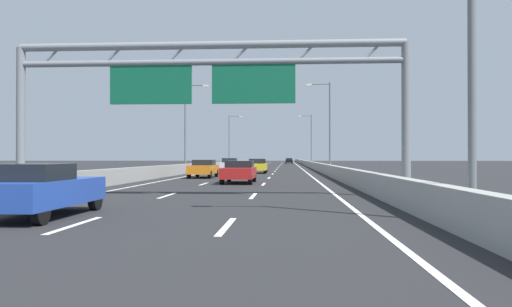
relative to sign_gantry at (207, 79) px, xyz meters
name	(u,v)px	position (x,y,z in m)	size (l,w,h in m)	color
ground_plane	(271,165)	(0.07, 78.89, -4.81)	(260.00, 260.00, 0.00)	#262628
lane_dash_left_1	(75,225)	(-1.73, -8.61, -4.81)	(0.16, 3.00, 0.01)	white
lane_dash_left_2	(167,196)	(-1.73, 0.39, -4.81)	(0.16, 3.00, 0.01)	white
lane_dash_left_3	(204,184)	(-1.73, 9.39, -4.81)	(0.16, 3.00, 0.01)	white
lane_dash_left_4	(223,178)	(-1.73, 18.39, -4.81)	(0.16, 3.00, 0.01)	white
lane_dash_left_5	(235,174)	(-1.73, 27.39, -4.81)	(0.16, 3.00, 0.01)	white
lane_dash_left_6	(243,171)	(-1.73, 36.39, -4.81)	(0.16, 3.00, 0.01)	white
lane_dash_left_7	(249,169)	(-1.73, 45.39, -4.81)	(0.16, 3.00, 0.01)	white
lane_dash_left_8	(254,168)	(-1.73, 54.39, -4.81)	(0.16, 3.00, 0.01)	white
lane_dash_left_9	(258,167)	(-1.73, 63.39, -4.81)	(0.16, 3.00, 0.01)	white
lane_dash_left_10	(260,166)	(-1.73, 72.39, -4.81)	(0.16, 3.00, 0.01)	white
lane_dash_left_11	(263,165)	(-1.73, 81.39, -4.81)	(0.16, 3.00, 0.01)	white
lane_dash_left_12	(265,164)	(-1.73, 90.39, -4.81)	(0.16, 3.00, 0.01)	white
lane_dash_left_13	(267,164)	(-1.73, 99.39, -4.81)	(0.16, 3.00, 0.01)	white
lane_dash_left_14	(268,163)	(-1.73, 108.39, -4.81)	(0.16, 3.00, 0.01)	white
lane_dash_left_15	(269,163)	(-1.73, 117.39, -4.81)	(0.16, 3.00, 0.01)	white
lane_dash_left_16	(270,163)	(-1.73, 126.39, -4.81)	(0.16, 3.00, 0.01)	white
lane_dash_left_17	(271,162)	(-1.73, 135.39, -4.81)	(0.16, 3.00, 0.01)	white
lane_dash_right_1	(226,226)	(1.87, -8.61, -4.81)	(0.16, 3.00, 0.01)	white
lane_dash_right_2	(253,196)	(1.87, 0.39, -4.81)	(0.16, 3.00, 0.01)	white
lane_dash_right_3	(264,184)	(1.87, 9.39, -4.81)	(0.16, 3.00, 0.01)	white
lane_dash_right_4	(269,178)	(1.87, 18.39, -4.81)	(0.16, 3.00, 0.01)	white
lane_dash_right_5	(273,174)	(1.87, 27.39, -4.81)	(0.16, 3.00, 0.01)	white
lane_dash_right_6	(275,171)	(1.87, 36.39, -4.81)	(0.16, 3.00, 0.01)	white
lane_dash_right_7	(277,169)	(1.87, 45.39, -4.81)	(0.16, 3.00, 0.01)	white
lane_dash_right_8	(278,168)	(1.87, 54.39, -4.81)	(0.16, 3.00, 0.01)	white
lane_dash_right_9	(279,167)	(1.87, 63.39, -4.81)	(0.16, 3.00, 0.01)	white
lane_dash_right_10	(280,166)	(1.87, 72.39, -4.81)	(0.16, 3.00, 0.01)	white
lane_dash_right_11	(280,165)	(1.87, 81.39, -4.81)	(0.16, 3.00, 0.01)	white
lane_dash_right_12	(281,164)	(1.87, 90.39, -4.81)	(0.16, 3.00, 0.01)	white
lane_dash_right_13	(281,164)	(1.87, 99.39, -4.81)	(0.16, 3.00, 0.01)	white
lane_dash_right_14	(282,163)	(1.87, 108.39, -4.81)	(0.16, 3.00, 0.01)	white
lane_dash_right_15	(282,163)	(1.87, 117.39, -4.81)	(0.16, 3.00, 0.01)	white
lane_dash_right_16	(282,163)	(1.87, 126.39, -4.81)	(0.16, 3.00, 0.01)	white
lane_dash_right_17	(283,162)	(1.87, 135.39, -4.81)	(0.16, 3.00, 0.01)	white
edge_line_left	(239,166)	(-5.18, 66.89, -4.81)	(0.16, 176.00, 0.01)	white
edge_line_right	(299,166)	(5.32, 66.89, -4.81)	(0.16, 176.00, 0.01)	white
barrier_left	(242,162)	(-6.83, 88.89, -4.34)	(0.45, 220.00, 0.95)	#9E9E99
barrier_right	(304,162)	(6.97, 88.89, -4.34)	(0.45, 220.00, 0.95)	#9E9E99
sign_gantry	(207,79)	(0.00, 0.00, 0.00)	(16.25, 0.36, 6.36)	gray
streetlamp_right_near	(462,2)	(7.53, -7.71, 0.58)	(2.58, 0.28, 9.50)	slate
streetlamp_left_mid	(188,122)	(-7.40, 32.33, 0.58)	(2.58, 0.28, 9.50)	slate
streetlamp_right_mid	(328,121)	(7.53, 32.33, 0.58)	(2.58, 0.28, 9.50)	slate
streetlamp_left_far	(230,137)	(-7.40, 72.36, 0.58)	(2.58, 0.28, 9.50)	slate
streetlamp_right_far	(310,137)	(7.53, 72.36, 0.58)	(2.58, 0.28, 9.50)	slate
black_car	(289,161)	(3.72, 101.93, -4.08)	(1.76, 4.20, 1.40)	black
blue_car	(39,189)	(-3.39, -7.12, -4.07)	(1.90, 4.45, 1.44)	#2347AD
yellow_car	(258,166)	(0.28, 29.86, -4.07)	(1.82, 4.55, 1.46)	yellow
orange_car	(203,168)	(-3.33, 18.63, -4.08)	(1.80, 4.65, 1.41)	orange
red_car	(239,171)	(0.28, 10.67, -4.08)	(1.89, 4.63, 1.39)	red
white_car	(230,164)	(-3.76, 40.16, -4.04)	(1.89, 4.39, 1.51)	silver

